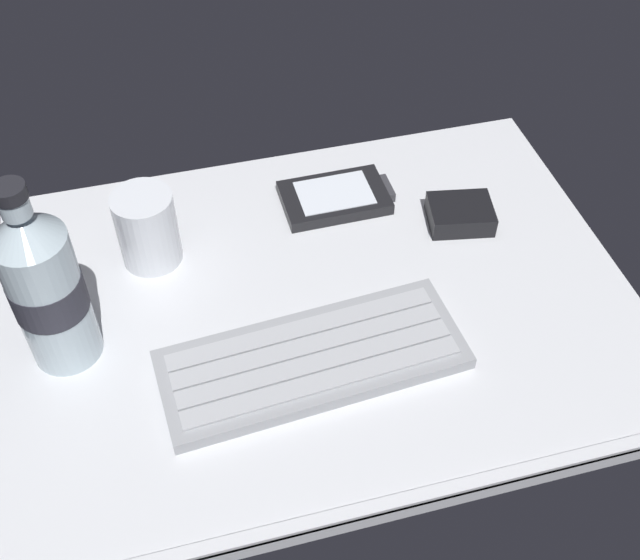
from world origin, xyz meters
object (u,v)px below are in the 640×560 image
(handheld_device, at_px, (336,197))
(juice_cup, at_px, (148,231))
(keyboard, at_px, (312,359))
(charger_block, at_px, (460,214))
(water_bottle, at_px, (46,284))

(handheld_device, bearing_deg, juice_cup, -170.63)
(keyboard, height_order, charger_block, charger_block)
(charger_block, bearing_deg, water_bottle, -170.99)
(keyboard, xyz_separation_m, charger_block, (0.21, 0.15, 0.00))
(handheld_device, bearing_deg, keyboard, -110.87)
(handheld_device, distance_m, water_bottle, 0.35)
(juice_cup, xyz_separation_m, water_bottle, (-0.09, -0.10, 0.05))
(keyboard, bearing_deg, charger_block, 35.76)
(handheld_device, xyz_separation_m, water_bottle, (-0.31, -0.14, 0.08))
(handheld_device, xyz_separation_m, juice_cup, (-0.21, -0.04, 0.03))
(handheld_device, height_order, juice_cup, juice_cup)
(keyboard, xyz_separation_m, water_bottle, (-0.22, 0.08, 0.08))
(juice_cup, distance_m, charger_block, 0.34)
(charger_block, bearing_deg, juice_cup, 174.55)
(keyboard, distance_m, water_bottle, 0.25)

